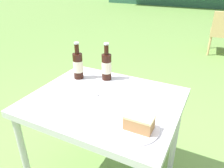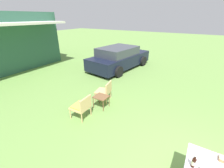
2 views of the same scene
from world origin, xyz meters
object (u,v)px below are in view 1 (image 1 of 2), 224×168
at_px(patio_table, 104,109).
at_px(cola_bottle_near, 107,66).
at_px(cola_bottle_far, 78,65).
at_px(cake_on_plate, 136,125).

xyz_separation_m(patio_table, cola_bottle_near, (-0.11, 0.24, 0.17)).
relative_size(cola_bottle_near, cola_bottle_far, 1.00).
height_order(patio_table, cake_on_plate, cake_on_plate).
bearing_deg(cola_bottle_near, cake_on_plate, -48.26).
bearing_deg(cake_on_plate, patio_table, 146.05).
xyz_separation_m(cake_on_plate, cola_bottle_near, (-0.37, 0.41, 0.07)).
relative_size(patio_table, cola_bottle_near, 3.38).
bearing_deg(cola_bottle_far, patio_table, -30.24).
height_order(patio_table, cola_bottle_far, cola_bottle_far).
relative_size(patio_table, cola_bottle_far, 3.38).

